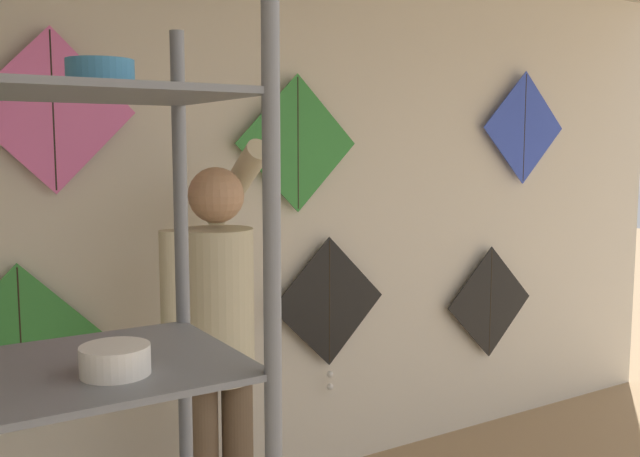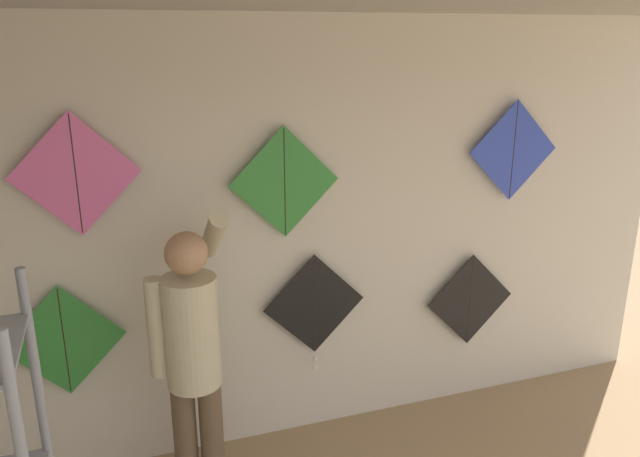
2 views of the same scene
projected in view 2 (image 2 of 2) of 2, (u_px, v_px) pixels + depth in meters
back_panel at (303, 238)px, 4.07m from camera, size 5.61×0.06×2.80m
shopkeeper at (193, 351)px, 3.39m from camera, size 0.45×0.59×1.82m
kite_0 at (64, 341)px, 3.65m from camera, size 0.70×0.01×0.70m
kite_1 at (315, 307)px, 4.14m from camera, size 0.70×0.04×0.84m
kite_2 at (470, 300)px, 4.56m from camera, size 0.70×0.01×0.70m
kite_3 at (76, 175)px, 3.41m from camera, size 0.70×0.01×0.70m
kite_4 at (285, 182)px, 3.82m from camera, size 0.70×0.01×0.70m
kite_5 at (513, 151)px, 4.31m from camera, size 0.70×0.01×0.70m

